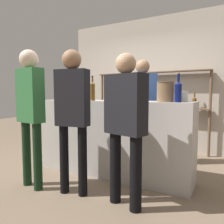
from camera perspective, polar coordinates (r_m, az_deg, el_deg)
name	(u,v)px	position (r m, az deg, el deg)	size (l,w,h in m)	color
ground_plane	(112,174)	(3.37, 0.00, -15.96)	(16.00, 16.00, 0.00)	#7A6651
bar_counter	(112,138)	(3.22, 0.00, -6.81)	(2.30, 0.50, 1.09)	#B7B2AD
back_wall	(153,84)	(4.86, 10.58, 7.16)	(3.90, 0.12, 2.80)	#B2A899
back_shelf	(150,98)	(4.69, 9.89, 3.58)	(2.40, 0.18, 1.64)	brown
counter_bottle_0	(93,91)	(3.14, -5.11, 5.54)	(0.07, 0.07, 0.35)	brown
counter_bottle_1	(133,91)	(3.04, 5.50, 5.57)	(0.07, 0.07, 0.36)	black
counter_bottle_2	(178,91)	(2.69, 16.88, 5.28)	(0.08, 0.08, 0.35)	#0F1956
counter_bottle_3	(65,91)	(3.72, -12.08, 5.37)	(0.09, 0.09, 0.36)	#0F1956
wine_glass	(113,92)	(3.26, 0.35, 5.19)	(0.08, 0.08, 0.17)	silver
ice_bucket	(165,92)	(2.78, 13.75, 5.14)	(0.22, 0.22, 0.25)	#846647
cork_jar	(182,96)	(2.90, 17.91, 3.93)	(0.13, 0.13, 0.14)	silver
customer_right	(125,119)	(2.26, 3.53, -1.72)	(0.47, 0.30, 1.61)	black
server_behind_counter	(142,104)	(3.72, 7.89, 2.19)	(0.53, 0.36, 1.76)	#121C33
customer_left	(30,106)	(2.90, -20.55, 1.57)	(0.40, 0.23, 1.73)	black
customer_center	(72,109)	(2.57, -10.29, 0.84)	(0.40, 0.23, 1.69)	black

